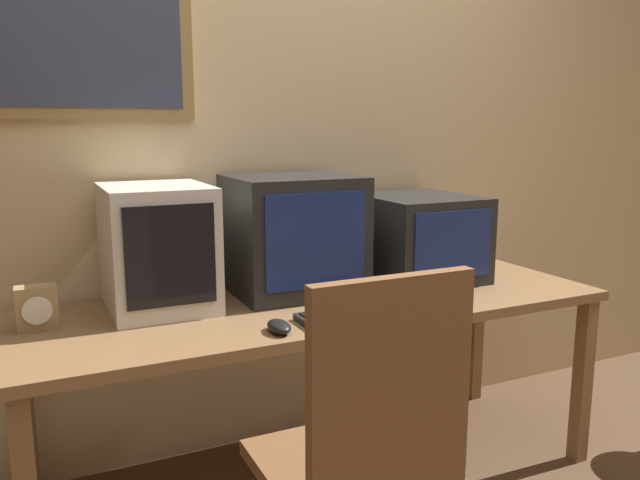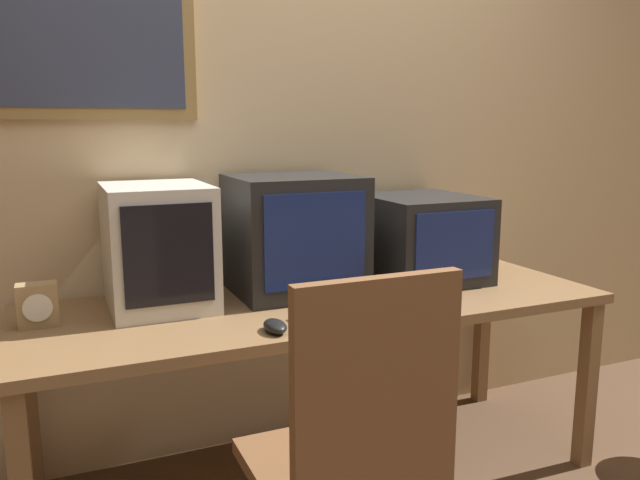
% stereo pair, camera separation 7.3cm
% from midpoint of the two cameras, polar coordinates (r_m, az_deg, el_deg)
% --- Properties ---
extents(wall_back, '(8.00, 0.08, 2.60)m').
position_cam_midpoint_polar(wall_back, '(2.56, -3.17, 9.99)').
color(wall_back, '#D1B284').
rests_on(wall_back, ground_plane).
extents(desk, '(2.08, 0.74, 0.70)m').
position_cam_midpoint_polar(desk, '(2.28, 0.93, -7.00)').
color(desk, olive).
rests_on(desk, ground_plane).
extents(monitor_left, '(0.34, 0.42, 0.42)m').
position_cam_midpoint_polar(monitor_left, '(2.20, -13.65, -0.55)').
color(monitor_left, beige).
rests_on(monitor_left, desk).
extents(monitor_center, '(0.46, 0.42, 0.44)m').
position_cam_midpoint_polar(monitor_center, '(2.33, -1.47, 0.55)').
color(monitor_center, black).
rests_on(monitor_center, desk).
extents(monitor_right, '(0.42, 0.47, 0.34)m').
position_cam_midpoint_polar(monitor_right, '(2.56, 10.04, 0.21)').
color(monitor_right, black).
rests_on(monitor_right, desk).
extents(keyboard_main, '(0.39, 0.16, 0.03)m').
position_cam_midpoint_polar(keyboard_main, '(2.04, 4.34, -6.90)').
color(keyboard_main, black).
rests_on(keyboard_main, desk).
extents(mouse_near_keyboard, '(0.06, 0.11, 0.04)m').
position_cam_midpoint_polar(mouse_near_keyboard, '(2.18, 10.70, -5.75)').
color(mouse_near_keyboard, black).
rests_on(mouse_near_keyboard, desk).
extents(mouse_far_corner, '(0.07, 0.11, 0.04)m').
position_cam_midpoint_polar(mouse_far_corner, '(1.91, -3.02, -7.88)').
color(mouse_far_corner, black).
rests_on(mouse_far_corner, desk).
extents(desk_clock, '(0.12, 0.07, 0.14)m').
position_cam_midpoint_polar(desk_clock, '(2.12, -23.51, -5.48)').
color(desk_clock, '#A38456').
rests_on(desk_clock, desk).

